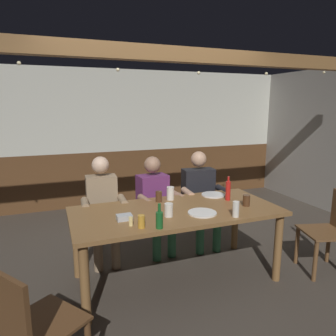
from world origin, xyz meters
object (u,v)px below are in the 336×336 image
Objects in this scene: person_1 at (155,200)px; pint_glass_1 at (159,196)px; bottle_1 at (228,190)px; pint_glass_2 at (246,201)px; plate_0 at (213,195)px; pint_glass_3 at (236,209)px; condiment_caddy at (124,217)px; person_2 at (200,194)px; plate_1 at (202,213)px; pint_glass_5 at (169,210)px; dining_table at (176,218)px; person_0 at (103,205)px; pint_glass_4 at (170,193)px; pint_glass_0 at (141,222)px; table_candle at (131,221)px; chair_empty_near_right at (30,328)px; chair_empty_near_left at (332,230)px; bottle_0 at (159,219)px.

person_1 reaches higher than pint_glass_1.
bottle_1 is 0.26m from pint_glass_2.
pint_glass_3 reaches higher than plate_0.
condiment_caddy is at bearing 177.91° from pint_glass_2.
person_2 is 0.87m from pint_glass_2.
pint_glass_5 is at bearing 173.13° from plate_1.
person_1 is 8.44× the size of condiment_caddy.
person_0 is at bearing 131.80° from dining_table.
pint_glass_0 is at bearing -127.93° from pint_glass_4.
bottle_1 is at bearing 157.57° from person_0.
pint_glass_4 is 1.15× the size of pint_glass_5.
pint_glass_3 reaches higher than pint_glass_0.
pint_glass_3 is 1.18× the size of pint_glass_5.
pint_glass_2 is 0.87m from pint_glass_5.
dining_table is at bearing 36.61° from pint_glass_0.
plate_0 is (1.22, -0.39, 0.10)m from person_0.
pint_glass_0 is at bearing 101.92° from person_0.
person_1 is 0.71m from plate_0.
condiment_caddy is 0.96× the size of pint_glass_4.
pint_glass_5 is (-0.80, -0.26, -0.05)m from bottle_1.
pint_glass_0 is 0.36m from pint_glass_5.
table_candle is 0.11m from pint_glass_0.
pint_glass_5 is (-0.74, -0.48, 0.06)m from plate_0.
pint_glass_1 is (1.26, 1.26, 0.34)m from chair_empty_near_right.
pint_glass_5 is at bearing 88.00° from chair_empty_near_right.
pint_glass_3 is at bearing 137.06° from person_0.
person_1 is 10.58× the size of pint_glass_0.
person_0 reaches higher than condiment_caddy.
pint_glass_1 is 0.80× the size of pint_glass_4.
person_2 is 0.40m from plate_0.
table_candle reaches higher than plate_1.
chair_empty_near_right is 1.72m from plate_1.
person_0 is 8.32× the size of pint_glass_4.
pint_glass_2 is 0.77× the size of pint_glass_3.
chair_empty_near_left reaches higher than plate_0.
person_1 is 2.14m from chair_empty_near_right.
pint_glass_3 is 0.63m from pint_glass_5.
dining_table is at bearing 90.00° from chair_empty_near_right.
plate_1 is (0.75, -0.10, -0.02)m from condiment_caddy.
pint_glass_1 is 1.00× the size of pint_glass_2.
pint_glass_2 is at bearing 123.41° from person_1.
bottle_0 is (0.21, -0.14, 0.04)m from table_candle.
chair_empty_near_right is at bearing -139.41° from table_candle.
pint_glass_5 is at bearing -179.27° from pint_glass_2.
plate_1 is 1.91× the size of pint_glass_4.
person_0 reaches higher than pint_glass_1.
pint_glass_0 reaches higher than condiment_caddy.
person_2 reaches higher than chair_empty_near_left.
pint_glass_4 is (-0.66, 0.48, 0.01)m from pint_glass_2.
chair_empty_near_left is (1.62, -1.15, -0.18)m from person_1.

